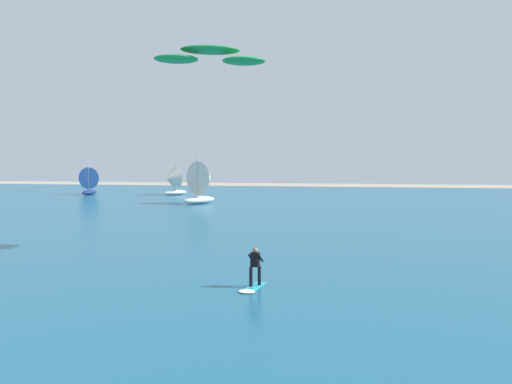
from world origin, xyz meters
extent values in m
cube|color=#1E607F|center=(0.00, 51.13, 0.05)|extent=(160.00, 90.00, 0.10)
cube|color=#26B2CC|center=(0.42, 19.58, 0.12)|extent=(0.71, 1.46, 0.05)
cylinder|color=black|center=(0.26, 19.43, 0.55)|extent=(0.14, 0.14, 0.80)
cylinder|color=black|center=(0.57, 19.73, 0.55)|extent=(0.14, 0.14, 0.80)
cube|color=black|center=(0.42, 19.58, 1.25)|extent=(0.40, 0.29, 0.60)
sphere|color=#9E7051|center=(0.42, 19.58, 1.66)|extent=(0.22, 0.22, 0.22)
cylinder|color=black|center=(0.22, 19.70, 1.30)|extent=(0.19, 0.51, 0.39)
cylinder|color=black|center=(0.65, 19.61, 1.30)|extent=(0.19, 0.51, 0.39)
ellipsoid|color=white|center=(0.23, 18.65, 0.14)|extent=(0.81, 0.73, 0.08)
ellipsoid|color=#198C3F|center=(-3.66, 28.18, 11.76)|extent=(3.95, 3.06, 0.41)
ellipsoid|color=#198C3F|center=(-5.53, 27.57, 11.18)|extent=(3.07, 2.78, 0.41)
ellipsoid|color=#198C3F|center=(-1.79, 28.80, 11.18)|extent=(3.07, 2.78, 0.41)
ellipsoid|color=silver|center=(-19.88, 70.50, 0.46)|extent=(3.49, 3.80, 0.72)
cylinder|color=silver|center=(-19.76, 70.63, 2.75)|extent=(0.12, 0.12, 3.85)
cone|color=silver|center=(-20.30, 69.99, 2.55)|extent=(3.56, 3.37, 3.23)
ellipsoid|color=navy|center=(-32.69, 69.24, 0.46)|extent=(1.38, 3.85, 0.72)
cylinder|color=silver|center=(-32.68, 69.06, 2.73)|extent=(0.12, 0.12, 3.82)
cone|color=#3F72CC|center=(-32.70, 69.90, 2.54)|extent=(3.24, 1.73, 3.21)
ellipsoid|color=silver|center=(-12.51, 57.12, 0.55)|extent=(3.88, 4.90, 0.89)
cylinder|color=silver|center=(-12.62, 56.93, 3.37)|extent=(0.15, 0.15, 4.75)
cone|color=silver|center=(-12.08, 57.81, 3.13)|extent=(4.49, 3.86, 3.99)
camera|label=1|loc=(3.86, -1.17, 5.47)|focal=35.86mm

